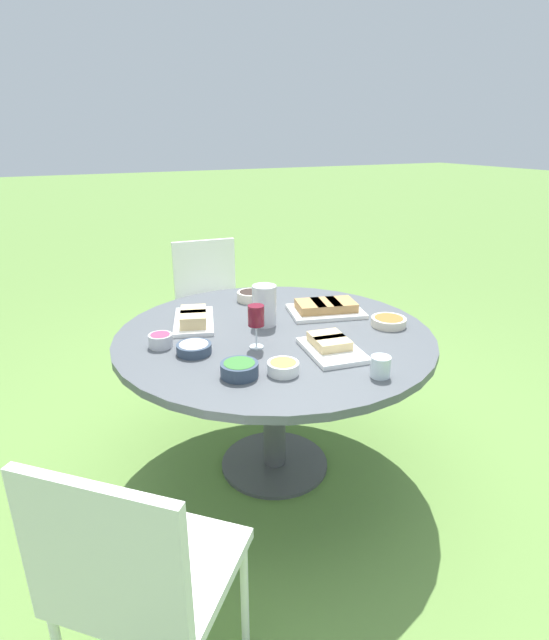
{
  "coord_description": "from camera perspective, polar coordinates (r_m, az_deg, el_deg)",
  "views": [
    {
      "loc": [
        -1.91,
        0.93,
        1.59
      ],
      "look_at": [
        0.0,
        0.0,
        0.79
      ],
      "focal_mm": 28.0,
      "sensor_mm": 36.0,
      "label": 1
    }
  ],
  "objects": [
    {
      "name": "ground_plane",
      "position": [
        2.65,
        0.0,
        -16.15
      ],
      "size": [
        40.0,
        40.0,
        0.0
      ],
      "primitive_type": "plane",
      "color": "#668E42"
    },
    {
      "name": "dining_table",
      "position": [
        2.33,
        0.0,
        -3.52
      ],
      "size": [
        1.45,
        1.45,
        0.73
      ],
      "color": "#4C4C51",
      "rests_on": "ground_plane"
    },
    {
      "name": "chair_near_left",
      "position": [
        3.51,
        -7.44,
        2.85
      ],
      "size": [
        0.46,
        0.48,
        0.89
      ],
      "color": "white",
      "rests_on": "ground_plane"
    },
    {
      "name": "chair_near_right",
      "position": [
        1.49,
        -15.64,
        -25.97
      ],
      "size": [
        0.61,
        0.61,
        0.89
      ],
      "color": "white",
      "rests_on": "ground_plane"
    },
    {
      "name": "water_pitcher",
      "position": [
        2.35,
        -1.25,
        1.69
      ],
      "size": [
        0.12,
        0.11,
        0.19
      ],
      "color": "silver",
      "rests_on": "dining_table"
    },
    {
      "name": "wine_glass",
      "position": [
        2.08,
        -2.12,
        0.3
      ],
      "size": [
        0.07,
        0.07,
        0.19
      ],
      "color": "silver",
      "rests_on": "dining_table"
    },
    {
      "name": "platter_bread_main",
      "position": [
        2.53,
        5.89,
        1.38
      ],
      "size": [
        0.34,
        0.42,
        0.06
      ],
      "color": "white",
      "rests_on": "dining_table"
    },
    {
      "name": "platter_charcuterie",
      "position": [
        2.1,
        6.47,
        -2.96
      ],
      "size": [
        0.33,
        0.25,
        0.06
      ],
      "color": "white",
      "rests_on": "dining_table"
    },
    {
      "name": "platter_sandwich_side",
      "position": [
        2.4,
        -9.23,
        0.14
      ],
      "size": [
        0.4,
        0.29,
        0.08
      ],
      "color": "white",
      "rests_on": "dining_table"
    },
    {
      "name": "bowl_fries",
      "position": [
        1.9,
        0.99,
        -5.39
      ],
      "size": [
        0.12,
        0.12,
        0.05
      ],
      "color": "white",
      "rests_on": "dining_table"
    },
    {
      "name": "bowl_salad",
      "position": [
        1.88,
        -4.03,
        -5.56
      ],
      "size": [
        0.14,
        0.14,
        0.05
      ],
      "color": "#334256",
      "rests_on": "dining_table"
    },
    {
      "name": "bowl_olives",
      "position": [
        2.71,
        -2.72,
        2.8
      ],
      "size": [
        0.15,
        0.15,
        0.05
      ],
      "color": "beige",
      "rests_on": "dining_table"
    },
    {
      "name": "bowl_dip_red",
      "position": [
        2.18,
        -12.89,
        -2.22
      ],
      "size": [
        0.1,
        0.1,
        0.06
      ],
      "color": "silver",
      "rests_on": "dining_table"
    },
    {
      "name": "bowl_dip_cream",
      "position": [
        2.09,
        -9.19,
        -3.18
      ],
      "size": [
        0.15,
        0.15,
        0.04
      ],
      "color": "#334256",
      "rests_on": "dining_table"
    },
    {
      "name": "bowl_roasted_veg",
      "position": [
        2.42,
        12.91,
        -0.14
      ],
      "size": [
        0.16,
        0.16,
        0.04
      ],
      "color": "beige",
      "rests_on": "dining_table"
    },
    {
      "name": "cup_water_near",
      "position": [
        1.91,
        12.01,
        -5.23
      ],
      "size": [
        0.08,
        0.08,
        0.08
      ],
      "color": "silver",
      "rests_on": "dining_table"
    }
  ]
}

